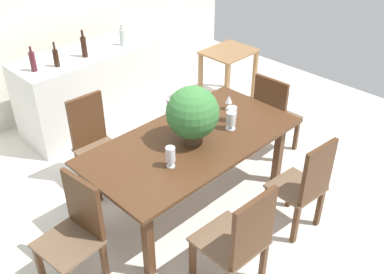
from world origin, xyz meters
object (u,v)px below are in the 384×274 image
Objects in this scene: chair_far_left at (94,139)px; crystal_vase_center_near at (170,155)px; flower_centerpiece at (192,113)px; side_table at (228,62)px; kitchen_counter at (91,89)px; wine_bottle_amber at (33,61)px; chair_head_end at (77,228)px; crystal_vase_right at (231,119)px; wine_bottle_tall at (84,46)px; crystal_vase_left at (232,113)px; wine_glass at (229,100)px; dining_table at (193,147)px; chair_foot_end at (273,113)px; wine_bottle_clear at (122,37)px; wine_bottle_dark at (56,58)px; chair_near_left at (241,238)px; chair_near_right at (306,184)px.

crystal_vase_center_near is at bearing -85.82° from chair_far_left.
flower_centerpiece reaches higher than side_table.
wine_bottle_amber is at bearing -174.44° from kitchen_counter.
chair_head_end reaches higher than crystal_vase_right.
wine_bottle_amber reaches higher than chair_far_left.
crystal_vase_center_near is 0.60× the size of wine_bottle_tall.
crystal_vase_left is 0.97× the size of wine_glass.
crystal_vase_right is at bearing -18.89° from dining_table.
wine_bottle_amber is at bearing 163.80° from side_table.
chair_foot_end reaches higher than crystal_vase_left.
wine_bottle_dark is (-0.91, -0.00, 0.00)m from wine_bottle_clear.
wine_bottle_dark is at bearing -177.49° from wine_bottle_tall.
wine_bottle_amber reaches higher than wine_glass.
chair_head_end is 1.80m from crystal_vase_left.
crystal_vase_left is at bearing 82.81° from chair_head_end.
chair_near_left is 3.59× the size of wine_bottle_amber.
wine_bottle_tall is at bearing 60.52° from chair_far_left.
chair_near_left is 5.20× the size of crystal_vase_center_near.
chair_far_left is (-0.91, 1.92, 0.00)m from chair_near_right.
wine_bottle_amber reaches higher than chair_foot_end.
chair_far_left reaches higher than chair_near_right.
chair_head_end is at bearing -136.02° from wine_bottle_clear.
chair_near_right is at bearing -64.82° from dining_table.
chair_near_left is 3.10m from wine_bottle_clear.
side_table is at bearing 32.73° from flower_centerpiece.
chair_near_left is at bearing -135.79° from crystal_vase_left.
wine_bottle_dark is (-0.70, 2.83, 0.55)m from chair_near_right.
crystal_vase_center_near is (-0.40, -0.14, -0.18)m from flower_centerpiece.
wine_bottle_amber is (-0.06, 2.10, 0.21)m from crystal_vase_center_near.
wine_glass reaches higher than side_table.
wine_glass is 0.49× the size of wine_bottle_tall.
chair_head_end is 1.27m from chair_near_left.
chair_foot_end is (1.27, -0.00, -0.14)m from dining_table.
crystal_vase_center_near is at bearing -106.49° from kitchen_counter.
wine_bottle_tall is at bearing 85.54° from flower_centerpiece.
crystal_vase_right is (0.40, -0.11, -0.19)m from flower_centerpiece.
crystal_vase_center_near is (-0.88, 0.79, 0.35)m from chair_near_right.
wine_bottle_dark reaches higher than crystal_vase_right.
crystal_vase_left is 1.94m from side_table.
chair_far_left is 1.54m from wine_bottle_clear.
wine_bottle_clear reaches higher than side_table.
dining_table is at bearing -168.24° from wine_glass.
wine_bottle_tall reaches higher than chair_head_end.
wine_glass is (1.11, -0.83, 0.34)m from chair_far_left.
wine_bottle_clear is at bearing 16.18° from chair_foot_end.
wine_bottle_tall is (0.12, 1.88, 0.43)m from dining_table.
wine_bottle_clear is (0.44, -0.14, 0.59)m from kitchen_counter.
side_table is at bearing 40.69° from wine_glass.
crystal_vase_left is 1.93m from wine_bottle_clear.
side_table is at bearing -134.91° from chair_near_left.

